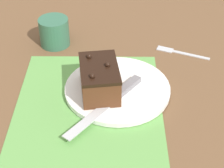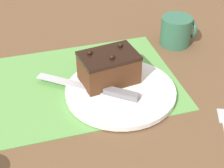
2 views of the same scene
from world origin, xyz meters
TOP-DOWN VIEW (x-y plane):
  - ground_plane at (0.00, 0.00)m, footprint 3.00×3.00m
  - placemat_woven at (0.00, 0.00)m, footprint 0.46×0.34m
  - cake_plate at (0.08, -0.07)m, footprint 0.26×0.26m
  - chocolate_cake at (0.06, -0.03)m, footprint 0.14×0.10m
  - serving_knife at (0.04, -0.07)m, footprint 0.21×0.17m
  - coffee_mug at (0.30, 0.11)m, footprint 0.09×0.08m
  - dessert_fork at (0.25, -0.24)m, footprint 0.07×0.14m

SIDE VIEW (x-z plane):
  - ground_plane at x=0.00m, z-range 0.00..0.00m
  - placemat_woven at x=0.00m, z-range 0.00..0.00m
  - dessert_fork at x=0.25m, z-range 0.00..0.01m
  - cake_plate at x=0.08m, z-range 0.00..0.02m
  - serving_knife at x=0.04m, z-range 0.01..0.03m
  - coffee_mug at x=0.30m, z-range 0.00..0.08m
  - chocolate_cake at x=0.06m, z-range 0.01..0.09m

